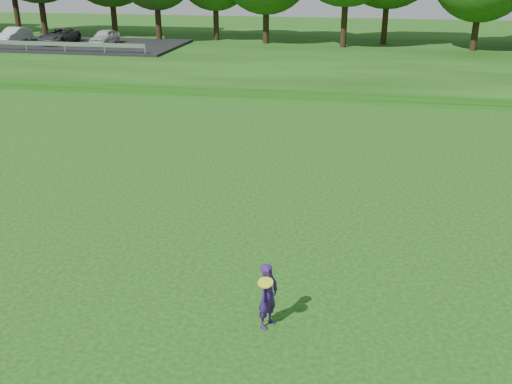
# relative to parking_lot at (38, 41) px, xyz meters

# --- Properties ---
(ground) EXTENTS (140.00, 140.00, 0.00)m
(ground) POSITION_rel_parking_lot_xyz_m (23.83, -32.79, -0.99)
(ground) COLOR #193F0C
(ground) RESTS_ON ground
(berm) EXTENTS (130.00, 30.00, 0.60)m
(berm) POSITION_rel_parking_lot_xyz_m (23.83, 1.21, -0.69)
(berm) COLOR #193F0C
(berm) RESTS_ON ground
(walking_path) EXTENTS (130.00, 1.60, 0.04)m
(walking_path) POSITION_rel_parking_lot_xyz_m (23.83, -12.79, -0.97)
(walking_path) COLOR gray
(walking_path) RESTS_ON ground
(parking_lot) EXTENTS (24.00, 9.00, 1.38)m
(parking_lot) POSITION_rel_parking_lot_xyz_m (0.00, 0.00, 0.00)
(parking_lot) COLOR black
(parking_lot) RESTS_ON berm
(woman) EXTENTS (0.52, 0.67, 1.41)m
(woman) POSITION_rel_parking_lot_xyz_m (24.94, -34.19, -0.28)
(woman) COLOR #36176A
(woman) RESTS_ON ground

